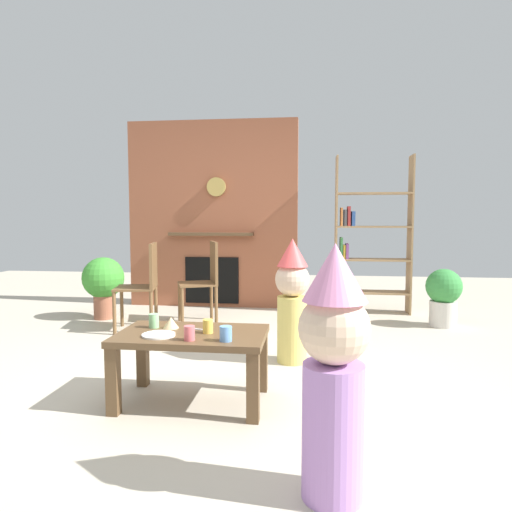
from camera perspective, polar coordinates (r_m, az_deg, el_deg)
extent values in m
plane|color=#BCB29E|center=(3.52, -3.30, -14.41)|extent=(12.00, 12.00, 0.00)
cube|color=#935138|center=(6.01, -5.38, 5.16)|extent=(2.20, 0.18, 2.40)
cube|color=black|center=(5.97, -5.52, -3.03)|extent=(0.70, 0.02, 0.60)
cube|color=brown|center=(5.88, -5.65, 2.73)|extent=(1.10, 0.10, 0.04)
cylinder|color=tan|center=(5.89, -4.96, 8.57)|extent=(0.24, 0.04, 0.24)
cube|color=#9E7A51|center=(5.69, 9.93, 2.61)|extent=(0.02, 0.28, 1.90)
cube|color=#9E7A51|center=(5.80, 18.65, 2.47)|extent=(0.02, 0.28, 1.90)
cube|color=#9E7A51|center=(5.80, 14.19, -4.38)|extent=(0.86, 0.28, 0.02)
cube|color=#9E7A51|center=(5.75, 14.27, -0.44)|extent=(0.86, 0.28, 0.02)
cube|color=#9E7A51|center=(5.73, 14.35, 3.55)|extent=(0.86, 0.28, 0.02)
cube|color=#9E7A51|center=(5.73, 14.43, 7.55)|extent=(0.86, 0.28, 0.02)
cube|color=#B23333|center=(5.74, 10.51, -3.17)|extent=(0.03, 0.20, 0.22)
cube|color=#3359A5|center=(5.75, 10.86, -3.41)|extent=(0.02, 0.20, 0.18)
cube|color=#3F8C4C|center=(5.70, 10.55, 0.99)|extent=(0.03, 0.20, 0.26)
cube|color=gold|center=(5.71, 10.89, 0.53)|extent=(0.03, 0.20, 0.17)
cube|color=#8C4C99|center=(5.71, 11.25, 0.60)|extent=(0.03, 0.20, 0.18)
cube|color=#D87F3F|center=(5.69, 10.58, 4.82)|extent=(0.02, 0.20, 0.22)
cube|color=#4C4C51|center=(5.69, 11.04, 4.69)|extent=(0.03, 0.20, 0.20)
cube|color=#B23333|center=(5.69, 11.47, 4.88)|extent=(0.03, 0.20, 0.24)
cube|color=#3359A5|center=(5.70, 11.99, 4.57)|extent=(0.04, 0.20, 0.18)
cube|color=brown|center=(2.92, -7.98, -9.77)|extent=(0.92, 0.57, 0.04)
cube|color=brown|center=(2.90, -17.37, -14.64)|extent=(0.07, 0.07, 0.41)
cube|color=brown|center=(2.69, -0.37, -16.03)|extent=(0.07, 0.07, 0.41)
cube|color=brown|center=(3.32, -13.92, -12.07)|extent=(0.07, 0.07, 0.41)
cube|color=brown|center=(3.13, 0.75, -12.95)|extent=(0.07, 0.07, 0.41)
cylinder|color=#E5666B|center=(2.72, -8.29, -9.48)|extent=(0.06, 0.06, 0.09)
cylinder|color=#F2CC4C|center=(2.87, -6.01, -8.69)|extent=(0.06, 0.06, 0.09)
cylinder|color=#8CD18C|center=(3.07, -12.60, -7.87)|extent=(0.06, 0.06, 0.09)
cylinder|color=#669EE0|center=(2.68, -3.78, -9.63)|extent=(0.07, 0.07, 0.09)
cylinder|color=white|center=(2.86, -12.04, -9.59)|extent=(0.20, 0.20, 0.01)
cone|color=#EAC68C|center=(3.04, -10.55, -8.15)|extent=(0.10, 0.10, 0.07)
cube|color=silver|center=(2.98, -7.62, -8.99)|extent=(0.15, 0.06, 0.01)
cylinder|color=#B27FCC|center=(2.04, 9.54, -20.72)|extent=(0.25, 0.25, 0.57)
sphere|color=beige|center=(1.89, 9.72, -8.89)|extent=(0.29, 0.29, 0.29)
cone|color=pink|center=(1.85, 9.82, -2.01)|extent=(0.26, 0.26, 0.23)
cylinder|color=#E0CC66|center=(3.73, 4.50, -9.09)|extent=(0.24, 0.24, 0.53)
sphere|color=beige|center=(3.65, 4.55, -2.93)|extent=(0.28, 0.28, 0.28)
cone|color=#EA4C4C|center=(3.63, 4.57, 0.44)|extent=(0.25, 0.25, 0.22)
cube|color=brown|center=(4.87, -14.78, -3.85)|extent=(0.47, 0.47, 0.02)
cube|color=brown|center=(4.82, -12.67, -1.09)|extent=(0.11, 0.40, 0.45)
cylinder|color=brown|center=(5.12, -16.38, -6.04)|extent=(0.04, 0.04, 0.43)
cylinder|color=brown|center=(4.77, -17.24, -6.83)|extent=(0.04, 0.04, 0.43)
cylinder|color=brown|center=(5.06, -12.35, -6.08)|extent=(0.04, 0.04, 0.43)
cylinder|color=brown|center=(4.71, -12.92, -6.90)|extent=(0.04, 0.04, 0.43)
cube|color=brown|center=(5.04, -7.33, -3.46)|extent=(0.51, 0.51, 0.02)
cube|color=brown|center=(5.03, -5.27, -0.75)|extent=(0.17, 0.39, 0.45)
cylinder|color=brown|center=(5.23, -9.49, -5.67)|extent=(0.04, 0.04, 0.43)
cylinder|color=brown|center=(4.88, -9.18, -6.42)|extent=(0.04, 0.04, 0.43)
cylinder|color=brown|center=(5.27, -5.57, -5.55)|extent=(0.04, 0.04, 0.43)
cylinder|color=brown|center=(4.92, -4.97, -6.29)|extent=(0.04, 0.04, 0.43)
cylinder|color=beige|center=(5.32, 22.26, -6.66)|extent=(0.28, 0.28, 0.27)
sphere|color=#368A3E|center=(5.27, 22.36, -3.52)|extent=(0.37, 0.37, 0.37)
cylinder|color=#9E5B42|center=(5.58, -18.40, -6.02)|extent=(0.23, 0.23, 0.27)
sphere|color=#3A9030|center=(5.53, -18.49, -2.59)|extent=(0.47, 0.47, 0.47)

